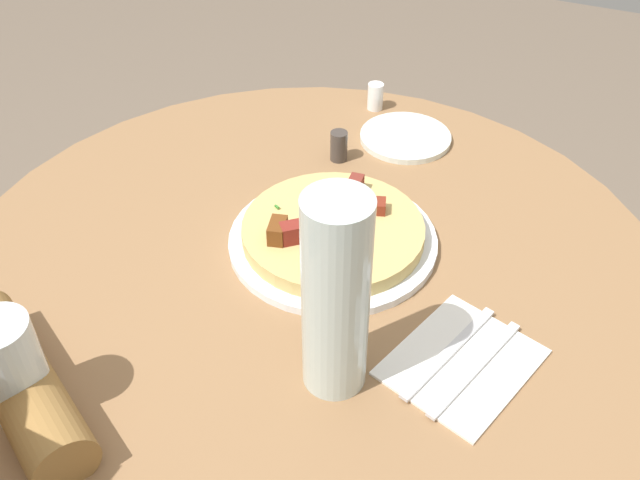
{
  "coord_description": "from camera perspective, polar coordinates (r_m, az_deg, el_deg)",
  "views": [
    {
      "loc": [
        -0.32,
        0.63,
        1.34
      ],
      "look_at": [
        -0.01,
        -0.02,
        0.73
      ],
      "focal_mm": 39.05,
      "sensor_mm": 36.0,
      "label": 1
    }
  ],
  "objects": [
    {
      "name": "pepper_shaker",
      "position": [
        1.13,
        1.55,
        7.71
      ],
      "size": [
        0.03,
        0.03,
        0.05
      ],
      "primitive_type": "cylinder",
      "color": "#3F3833",
      "rests_on": "dining_table"
    },
    {
      "name": "napkin",
      "position": [
        0.84,
        11.53,
        -9.8
      ],
      "size": [
        0.18,
        0.2,
        0.0
      ],
      "primitive_type": "cube",
      "rotation": [
        0.0,
        0.0,
        1.27
      ],
      "color": "white",
      "rests_on": "dining_table"
    },
    {
      "name": "pizza_plate",
      "position": [
        0.97,
        1.06,
        -0.01
      ],
      "size": [
        0.29,
        0.29,
        0.01
      ],
      "primitive_type": "cylinder",
      "color": "white",
      "rests_on": "dining_table"
    },
    {
      "name": "water_glass",
      "position": [
        0.8,
        -23.94,
        -9.64
      ],
      "size": [
        0.07,
        0.07,
        0.13
      ],
      "primitive_type": "cylinder",
      "color": "silver",
      "rests_on": "dining_table"
    },
    {
      "name": "water_bottle",
      "position": [
        0.72,
        1.29,
        -4.78
      ],
      "size": [
        0.07,
        0.07,
        0.25
      ],
      "primitive_type": "cylinder",
      "color": "silver",
      "rests_on": "dining_table"
    },
    {
      "name": "bread_plate",
      "position": [
        1.2,
        7.01,
        8.36
      ],
      "size": [
        0.15,
        0.15,
        0.01
      ],
      "primitive_type": "cylinder",
      "color": "silver",
      "rests_on": "dining_table"
    },
    {
      "name": "fork",
      "position": [
        0.84,
        10.54,
        -9.0
      ],
      "size": [
        0.06,
        0.18,
        0.0
      ],
      "primitive_type": "cube",
      "rotation": [
        0.0,
        0.0,
        1.27
      ],
      "color": "silver",
      "rests_on": "napkin"
    },
    {
      "name": "knife",
      "position": [
        0.83,
        12.62,
        -10.2
      ],
      "size": [
        0.06,
        0.18,
        0.0
      ],
      "primitive_type": "cube",
      "rotation": [
        0.0,
        0.0,
        1.27
      ],
      "color": "silver",
      "rests_on": "napkin"
    },
    {
      "name": "salt_shaker",
      "position": [
        1.28,
        4.56,
        11.65
      ],
      "size": [
        0.03,
        0.03,
        0.05
      ],
      "primitive_type": "cylinder",
      "color": "white",
      "rests_on": "dining_table"
    },
    {
      "name": "breakfast_pizza",
      "position": [
        0.96,
        0.98,
        0.82
      ],
      "size": [
        0.25,
        0.25,
        0.05
      ],
      "color": "tan",
      "rests_on": "pizza_plate"
    },
    {
      "name": "dining_table",
      "position": [
        1.07,
        -0.97,
        -8.21
      ],
      "size": [
        0.98,
        0.98,
        0.71
      ],
      "color": "olive",
      "rests_on": "ground_plane"
    }
  ]
}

